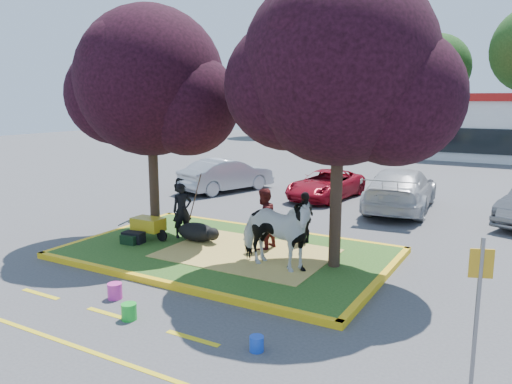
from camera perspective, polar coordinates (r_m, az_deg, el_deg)
The scene contains 31 objects.
ground at distance 13.31m, azimuth -3.27°, elevation -7.24°, with size 90.00×90.00×0.00m, color #424244.
median_island at distance 13.28m, azimuth -3.28°, elevation -6.93°, with size 8.00×5.00×0.15m, color #244F18.
curb_near at distance 11.33m, azimuth -10.50°, elevation -10.26°, with size 8.30×0.16×0.15m, color yellow.
curb_far at distance 15.42m, azimuth 1.95°, elevation -4.42°, with size 8.30×0.16×0.15m, color yellow.
curb_left at distance 15.80m, azimuth -15.84°, elevation -4.46°, with size 0.16×5.30×0.15m, color yellow.
curb_right at distance 11.69m, azimuth 14.02°, elevation -9.74°, with size 0.16×5.30×0.15m, color yellow.
straw_bedding at distance 12.96m, azimuth -1.04°, elevation -7.00°, with size 4.20×3.00×0.01m, color #D7C158.
tree_purple_left at distance 14.66m, azimuth -11.98°, elevation 11.51°, with size 5.06×4.20×6.51m.
tree_purple_right at distance 11.51m, azimuth 9.61°, elevation 12.88°, with size 5.30×4.40×6.82m.
fire_lane_stripe_a at distance 11.71m, azimuth -23.40°, elevation -10.66°, with size 1.10×0.12×0.01m, color yellow.
fire_lane_stripe_b at distance 10.27m, azimuth -16.46°, elevation -13.22°, with size 1.10×0.12×0.01m, color yellow.
fire_lane_stripe_c at distance 9.05m, azimuth -7.25°, elevation -16.26°, with size 1.10×0.12×0.01m, color yellow.
fire_lane_long at distance 9.57m, azimuth -21.81°, elevation -15.41°, with size 6.00×0.10×0.01m, color yellow.
retail_building at distance 38.95m, azimuth 22.59°, elevation 7.16°, with size 20.40×8.40×4.40m.
treeline at distance 48.69m, azimuth 23.65°, elevation 14.10°, with size 46.58×7.80×14.63m.
cow at distance 11.57m, azimuth 2.14°, elevation -4.66°, with size 0.95×2.09×1.76m, color silver.
calf at distance 14.07m, azimuth -6.79°, elevation -4.57°, with size 1.19×0.67×0.52m, color black.
handler at distance 14.41m, azimuth -8.44°, elevation -2.10°, with size 0.57×0.37×1.57m, color black.
visitor_a at distance 13.12m, azimuth 0.87°, elevation -3.11°, with size 0.79×0.62×1.63m, color #4C1516.
visitor_b at distance 13.74m, azimuth 5.65°, elevation -2.92°, with size 0.85×0.35×1.45m, color black.
wheelbarrow at distance 14.47m, azimuth -12.20°, elevation -3.65°, with size 1.62×0.54×0.61m.
gear_bag_dark at distance 14.25m, azimuth -13.82°, elevation -5.05°, with size 0.60×0.33×0.30m, color black.
gear_bag_green at distance 14.16m, azimuth -14.23°, elevation -5.29°, with size 0.47×0.29×0.25m, color black.
sign_post at distance 7.60m, azimuth 24.05°, elevation -11.20°, with size 0.31×0.14×2.26m.
bucket_green at distance 9.89m, azimuth -14.31°, elevation -13.10°, with size 0.29×0.29×0.31m, color green.
bucket_pink at distance 10.92m, azimuth -15.83°, elevation -10.83°, with size 0.30×0.30×0.33m, color #D930A0.
bucket_blue at distance 8.54m, azimuth 0.07°, elevation -16.95°, with size 0.24×0.24×0.26m, color blue.
car_black at distance 22.77m, azimuth -5.06°, elevation 2.12°, with size 1.70×4.21×1.44m, color black.
car_silver at distance 22.23m, azimuth -3.36°, elevation 1.96°, with size 1.54×4.41×1.45m, color #A3A5AB.
car_red at distance 20.71m, azimuth 7.99°, elevation 0.84°, with size 1.95×4.23×1.17m, color maroon.
car_white at distance 19.17m, azimuth 16.21°, elevation 0.31°, with size 2.19×5.38×1.56m, color silver.
Camera 1 is at (6.91, -10.61, 4.09)m, focal length 35.00 mm.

